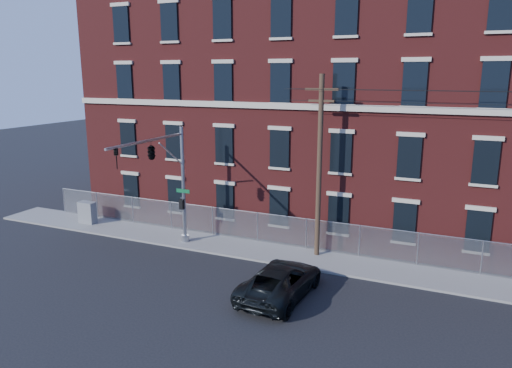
{
  "coord_description": "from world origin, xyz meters",
  "views": [
    {
      "loc": [
        9.08,
        -19.15,
        10.13
      ],
      "look_at": [
        -1.06,
        4.0,
        4.28
      ],
      "focal_mm": 33.58,
      "sensor_mm": 36.0,
      "label": 1
    }
  ],
  "objects_px": {
    "utility_cabinet": "(87,212)",
    "utility_pole_near": "(319,164)",
    "pickup_truck": "(280,281)",
    "traffic_signal_mast": "(159,163)"
  },
  "relations": [
    {
      "from": "utility_cabinet",
      "to": "utility_pole_near",
      "type": "bearing_deg",
      "value": 2.13
    },
    {
      "from": "pickup_truck",
      "to": "traffic_signal_mast",
      "type": "bearing_deg",
      "value": -11.02
    },
    {
      "from": "utility_pole_near",
      "to": "utility_cabinet",
      "type": "relative_size",
      "value": 6.8
    },
    {
      "from": "utility_pole_near",
      "to": "utility_cabinet",
      "type": "xyz_separation_m",
      "value": [
        -16.09,
        -0.61,
        -4.48
      ]
    },
    {
      "from": "traffic_signal_mast",
      "to": "pickup_truck",
      "type": "xyz_separation_m",
      "value": [
        7.87,
        -2.04,
        -4.63
      ]
    },
    {
      "from": "traffic_signal_mast",
      "to": "utility_pole_near",
      "type": "relative_size",
      "value": 0.7
    },
    {
      "from": "traffic_signal_mast",
      "to": "pickup_truck",
      "type": "bearing_deg",
      "value": -14.56
    },
    {
      "from": "pickup_truck",
      "to": "utility_cabinet",
      "type": "height_order",
      "value": "utility_cabinet"
    },
    {
      "from": "utility_pole_near",
      "to": "pickup_truck",
      "type": "bearing_deg",
      "value": -91.4
    },
    {
      "from": "pickup_truck",
      "to": "utility_cabinet",
      "type": "distance_m",
      "value": 16.68
    }
  ]
}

